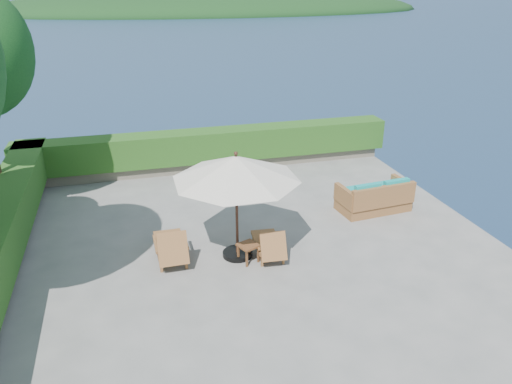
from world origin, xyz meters
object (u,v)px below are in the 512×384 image
object	(u,v)px
lounge_left	(171,245)
lounge_right	(269,243)
side_table	(248,248)
patio_umbrella	(236,169)
wicker_loveseat	(375,198)

from	to	relation	value
lounge_left	lounge_right	world-z (taller)	lounge_left
lounge_right	side_table	xyz separation A→B (m)	(-0.53, -0.10, 0.02)
patio_umbrella	wicker_loveseat	size ratio (longest dim) A/B	1.81
lounge_left	wicker_loveseat	size ratio (longest dim) A/B	0.77
patio_umbrella	wicker_loveseat	xyz separation A→B (m)	(4.25, 1.41, -1.80)
lounge_left	lounge_right	size ratio (longest dim) A/B	1.10
lounge_right	wicker_loveseat	distance (m)	3.90
patio_umbrella	lounge_left	size ratio (longest dim) A/B	2.34
patio_umbrella	lounge_left	xyz separation A→B (m)	(-1.51, 0.21, -1.79)
side_table	wicker_loveseat	distance (m)	4.42
lounge_right	patio_umbrella	bearing A→B (deg)	167.32
lounge_left	side_table	size ratio (longest dim) A/B	2.93
patio_umbrella	lounge_left	bearing A→B (deg)	172.27
lounge_left	lounge_right	xyz separation A→B (m)	(2.22, -0.42, -0.04)
patio_umbrella	side_table	world-z (taller)	patio_umbrella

